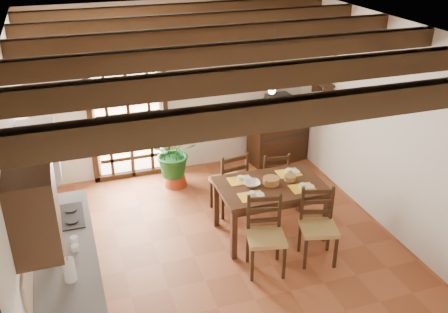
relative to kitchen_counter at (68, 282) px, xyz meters
name	(u,v)px	position (x,y,z in m)	size (l,w,h in m)	color
ground_plane	(227,250)	(1.96, 0.60, -0.47)	(5.00, 5.00, 0.00)	brown
room_shell	(227,120)	(1.96, 0.60, 1.34)	(4.52, 5.02, 2.81)	silver
ceiling_beams	(227,43)	(1.96, 0.60, 2.22)	(4.50, 4.34, 0.20)	black
french_door	(128,109)	(1.16, 3.05, 0.70)	(1.26, 0.11, 2.32)	white
kitchen_counter	(68,282)	(0.00, 0.00, 0.00)	(0.64, 2.25, 1.38)	black
upper_cabinet	(34,204)	(-0.12, -0.70, 1.38)	(0.35, 0.80, 0.70)	black
range_hood	(39,153)	(-0.09, 0.55, 1.26)	(0.38, 0.60, 0.54)	white
counter_items	(61,239)	(0.00, 0.09, 0.49)	(0.50, 1.43, 0.25)	black
dining_table	(271,191)	(2.63, 0.79, 0.18)	(1.41, 0.92, 0.75)	#3B2013
chair_near_left	(265,249)	(2.27, 0.09, -0.17)	(0.52, 0.51, 0.96)	#A48345
chair_near_right	(317,239)	(2.96, 0.07, -0.18)	(0.53, 0.51, 0.94)	#A48345
chair_far_left	(229,192)	(2.30, 1.51, -0.17)	(0.51, 0.49, 0.97)	#A48345
chair_far_right	(273,187)	(2.99, 1.49, -0.20)	(0.46, 0.45, 0.88)	#A48345
table_setting	(271,182)	(2.63, 0.79, 0.31)	(1.01, 0.67, 0.09)	yellow
table_bowl	(252,184)	(2.38, 0.85, 0.31)	(0.22, 0.22, 0.05)	white
sideboard	(278,138)	(3.67, 2.83, -0.05)	(0.99, 0.45, 0.84)	black
crt_tv	(280,105)	(3.67, 2.82, 0.56)	(0.42, 0.40, 0.34)	black
fuse_box	(264,60)	(3.46, 3.08, 1.28)	(0.25, 0.03, 0.32)	white
plant_pot	(176,179)	(1.75, 2.50, -0.36)	(0.37, 0.37, 0.23)	maroon
potted_plant	(174,153)	(1.75, 2.50, 0.10)	(1.90, 1.63, 2.12)	#144C19
wall_shelf	(323,86)	(4.10, 2.20, 1.04)	(0.20, 0.42, 0.20)	black
shelf_vase	(323,77)	(4.10, 2.20, 1.18)	(0.15, 0.15, 0.15)	#B2BFB2
shelf_flowers	(325,64)	(4.10, 2.20, 1.38)	(0.14, 0.14, 0.36)	yellow
framed_picture	(331,51)	(4.18, 2.20, 1.58)	(0.03, 0.32, 0.32)	brown
pendant_lamp	(272,84)	(2.63, 0.89, 1.60)	(0.36, 0.36, 0.84)	black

